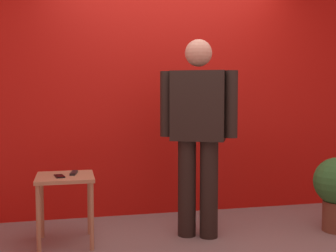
{
  "coord_description": "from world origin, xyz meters",
  "views": [
    {
      "loc": [
        -1.02,
        -3.13,
        1.25
      ],
      "look_at": [
        -0.18,
        0.55,
        0.98
      ],
      "focal_mm": 45.77,
      "sensor_mm": 36.0,
      "label": 1
    }
  ],
  "objects_px": {
    "standing_person": "(198,127)",
    "tv_remote": "(74,173)",
    "side_table": "(65,187)",
    "cell_phone": "(59,176)"
  },
  "relations": [
    {
      "from": "standing_person",
      "to": "cell_phone",
      "type": "distance_m",
      "value": 1.25
    },
    {
      "from": "standing_person",
      "to": "cell_phone",
      "type": "height_order",
      "value": "standing_person"
    },
    {
      "from": "standing_person",
      "to": "side_table",
      "type": "xyz_separation_m",
      "value": [
        -1.14,
        0.07,
        -0.49
      ]
    },
    {
      "from": "standing_person",
      "to": "cell_phone",
      "type": "xyz_separation_m",
      "value": [
        -1.19,
        0.02,
        -0.39
      ]
    },
    {
      "from": "side_table",
      "to": "tv_remote",
      "type": "height_order",
      "value": "tv_remote"
    },
    {
      "from": "standing_person",
      "to": "side_table",
      "type": "bearing_deg",
      "value": 176.66
    },
    {
      "from": "side_table",
      "to": "tv_remote",
      "type": "distance_m",
      "value": 0.14
    },
    {
      "from": "standing_person",
      "to": "tv_remote",
      "type": "bearing_deg",
      "value": 173.69
    },
    {
      "from": "side_table",
      "to": "cell_phone",
      "type": "relative_size",
      "value": 4.05
    },
    {
      "from": "tv_remote",
      "to": "standing_person",
      "type": "bearing_deg",
      "value": 3.26
    }
  ]
}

